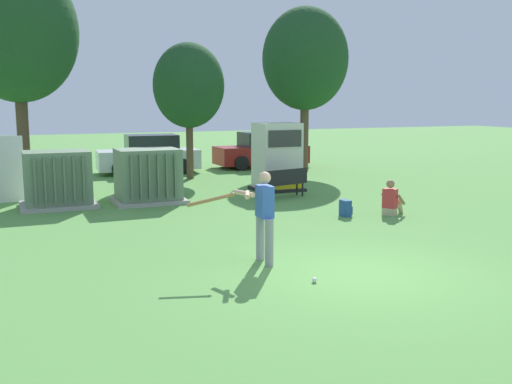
{
  "coord_description": "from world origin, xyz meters",
  "views": [
    {
      "loc": [
        -5.61,
        -8.49,
        3.03
      ],
      "look_at": [
        -0.5,
        3.5,
        1.0
      ],
      "focal_mm": 41.1,
      "sensor_mm": 36.0,
      "label": 1
    }
  ],
  "objects_px": {
    "transformer_west": "(57,180)",
    "sports_ball": "(314,280)",
    "transformer_mid_west": "(148,177)",
    "seated_spectator": "(391,201)",
    "parked_car_left_of_center": "(262,151)",
    "batter": "(262,212)",
    "parked_car_leftmost": "(149,155)",
    "park_bench": "(283,181)",
    "backpack": "(346,208)",
    "generator_enclosure": "(277,157)"
  },
  "relations": [
    {
      "from": "transformer_west",
      "to": "parked_car_left_of_center",
      "type": "xyz_separation_m",
      "value": [
        9.53,
        7.13,
        -0.04
      ]
    },
    {
      "from": "transformer_west",
      "to": "transformer_mid_west",
      "type": "distance_m",
      "value": 2.58
    },
    {
      "from": "parked_car_left_of_center",
      "to": "park_bench",
      "type": "bearing_deg",
      "value": -109.27
    },
    {
      "from": "generator_enclosure",
      "to": "transformer_west",
      "type": "bearing_deg",
      "value": -176.51
    },
    {
      "from": "transformer_west",
      "to": "seated_spectator",
      "type": "distance_m",
      "value": 9.42
    },
    {
      "from": "transformer_west",
      "to": "parked_car_leftmost",
      "type": "xyz_separation_m",
      "value": [
        4.25,
        7.0,
        -0.04
      ]
    },
    {
      "from": "generator_enclosure",
      "to": "seated_spectator",
      "type": "relative_size",
      "value": 2.39
    },
    {
      "from": "transformer_mid_west",
      "to": "batter",
      "type": "xyz_separation_m",
      "value": [
        0.46,
        -7.47,
        0.19
      ]
    },
    {
      "from": "park_bench",
      "to": "backpack",
      "type": "xyz_separation_m",
      "value": [
        0.25,
        -3.31,
        -0.32
      ]
    },
    {
      "from": "transformer_west",
      "to": "backpack",
      "type": "distance_m",
      "value": 8.22
    },
    {
      "from": "transformer_west",
      "to": "transformer_mid_west",
      "type": "bearing_deg",
      "value": -5.85
    },
    {
      "from": "transformer_mid_west",
      "to": "seated_spectator",
      "type": "distance_m",
      "value": 7.16
    },
    {
      "from": "transformer_west",
      "to": "sports_ball",
      "type": "bearing_deg",
      "value": -69.88
    },
    {
      "from": "park_bench",
      "to": "parked_car_left_of_center",
      "type": "bearing_deg",
      "value": 70.73
    },
    {
      "from": "parked_car_leftmost",
      "to": "generator_enclosure",
      "type": "bearing_deg",
      "value": -66.08
    },
    {
      "from": "backpack",
      "to": "seated_spectator",
      "type": "bearing_deg",
      "value": -13.02
    },
    {
      "from": "transformer_west",
      "to": "parked_car_left_of_center",
      "type": "bearing_deg",
      "value": 36.8
    },
    {
      "from": "transformer_west",
      "to": "seated_spectator",
      "type": "xyz_separation_m",
      "value": [
        8.14,
        -4.73,
        -0.41
      ]
    },
    {
      "from": "parked_car_left_of_center",
      "to": "seated_spectator",
      "type": "bearing_deg",
      "value": -96.7
    },
    {
      "from": "park_bench",
      "to": "parked_car_leftmost",
      "type": "xyz_separation_m",
      "value": [
        -2.39,
        8.13,
        0.22
      ]
    },
    {
      "from": "transformer_mid_west",
      "to": "parked_car_left_of_center",
      "type": "height_order",
      "value": "same"
    },
    {
      "from": "park_bench",
      "to": "batter",
      "type": "bearing_deg",
      "value": -118.73
    },
    {
      "from": "transformer_west",
      "to": "sports_ball",
      "type": "distance_m",
      "value": 9.8
    },
    {
      "from": "transformer_mid_west",
      "to": "seated_spectator",
      "type": "bearing_deg",
      "value": -38.74
    },
    {
      "from": "park_bench",
      "to": "parked_car_leftmost",
      "type": "relative_size",
      "value": 0.43
    },
    {
      "from": "seated_spectator",
      "to": "parked_car_leftmost",
      "type": "bearing_deg",
      "value": 108.32
    },
    {
      "from": "backpack",
      "to": "parked_car_leftmost",
      "type": "bearing_deg",
      "value": 102.99
    },
    {
      "from": "transformer_mid_west",
      "to": "sports_ball",
      "type": "distance_m",
      "value": 8.98
    },
    {
      "from": "batter",
      "to": "seated_spectator",
      "type": "distance_m",
      "value": 5.95
    },
    {
      "from": "transformer_mid_west",
      "to": "park_bench",
      "type": "bearing_deg",
      "value": -12.04
    },
    {
      "from": "parked_car_left_of_center",
      "to": "transformer_mid_west",
      "type": "bearing_deg",
      "value": -133.3
    },
    {
      "from": "generator_enclosure",
      "to": "seated_spectator",
      "type": "xyz_separation_m",
      "value": [
        0.97,
        -5.17,
        -0.76
      ]
    },
    {
      "from": "transformer_mid_west",
      "to": "transformer_west",
      "type": "bearing_deg",
      "value": 174.15
    },
    {
      "from": "backpack",
      "to": "parked_car_leftmost",
      "type": "xyz_separation_m",
      "value": [
        -2.64,
        11.45,
        0.54
      ]
    },
    {
      "from": "transformer_west",
      "to": "parked_car_leftmost",
      "type": "bearing_deg",
      "value": 58.72
    },
    {
      "from": "transformer_west",
      "to": "park_bench",
      "type": "height_order",
      "value": "transformer_west"
    },
    {
      "from": "batter",
      "to": "transformer_west",
      "type": "bearing_deg",
      "value": 111.38
    },
    {
      "from": "generator_enclosure",
      "to": "seated_spectator",
      "type": "height_order",
      "value": "generator_enclosure"
    },
    {
      "from": "transformer_west",
      "to": "parked_car_left_of_center",
      "type": "relative_size",
      "value": 0.5
    },
    {
      "from": "sports_ball",
      "to": "backpack",
      "type": "height_order",
      "value": "backpack"
    },
    {
      "from": "transformer_west",
      "to": "park_bench",
      "type": "bearing_deg",
      "value": -9.68
    },
    {
      "from": "transformer_west",
      "to": "transformer_mid_west",
      "type": "height_order",
      "value": "same"
    },
    {
      "from": "transformer_mid_west",
      "to": "parked_car_leftmost",
      "type": "distance_m",
      "value": 7.46
    },
    {
      "from": "transformer_mid_west",
      "to": "parked_car_left_of_center",
      "type": "xyz_separation_m",
      "value": [
        6.97,
        7.39,
        -0.04
      ]
    },
    {
      "from": "batter",
      "to": "backpack",
      "type": "bearing_deg",
      "value": 40.32
    },
    {
      "from": "seated_spectator",
      "to": "backpack",
      "type": "height_order",
      "value": "seated_spectator"
    },
    {
      "from": "backpack",
      "to": "park_bench",
      "type": "bearing_deg",
      "value": 94.34
    },
    {
      "from": "park_bench",
      "to": "seated_spectator",
      "type": "bearing_deg",
      "value": -67.44
    },
    {
      "from": "park_bench",
      "to": "seated_spectator",
      "type": "height_order",
      "value": "seated_spectator"
    },
    {
      "from": "batter",
      "to": "transformer_mid_west",
      "type": "bearing_deg",
      "value": 93.54
    }
  ]
}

